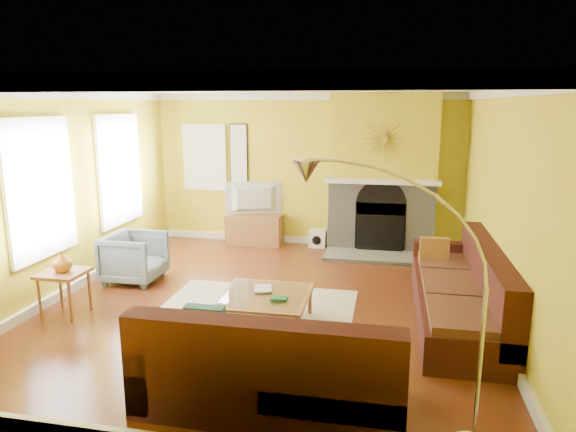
% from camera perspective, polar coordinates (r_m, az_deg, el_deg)
% --- Properties ---
extents(floor, '(5.50, 6.00, 0.02)m').
position_cam_1_polar(floor, '(6.73, -2.20, -9.66)').
color(floor, brown).
rests_on(floor, ground).
extents(ceiling, '(5.50, 6.00, 0.02)m').
position_cam_1_polar(ceiling, '(6.25, -2.41, 14.17)').
color(ceiling, white).
rests_on(ceiling, ground).
extents(wall_back, '(5.50, 0.02, 2.70)m').
position_cam_1_polar(wall_back, '(9.27, 2.06, 5.11)').
color(wall_back, gold).
rests_on(wall_back, ground).
extents(wall_front, '(5.50, 0.02, 2.70)m').
position_cam_1_polar(wall_front, '(3.58, -13.70, -6.82)').
color(wall_front, gold).
rests_on(wall_front, ground).
extents(wall_left, '(0.02, 6.00, 2.70)m').
position_cam_1_polar(wall_left, '(7.48, -23.33, 2.41)').
color(wall_left, gold).
rests_on(wall_left, ground).
extents(wall_right, '(0.02, 6.00, 2.70)m').
position_cam_1_polar(wall_right, '(6.31, 22.87, 0.78)').
color(wall_right, gold).
rests_on(wall_right, ground).
extents(baseboard, '(5.50, 6.00, 0.12)m').
position_cam_1_polar(baseboard, '(6.70, -2.21, -9.10)').
color(baseboard, white).
rests_on(baseboard, floor).
extents(crown_molding, '(5.50, 6.00, 0.12)m').
position_cam_1_polar(crown_molding, '(6.25, -2.41, 13.53)').
color(crown_molding, white).
rests_on(crown_molding, ceiling).
extents(window_left_near, '(0.06, 1.22, 1.72)m').
position_cam_1_polar(window_left_near, '(8.53, -18.29, 4.90)').
color(window_left_near, white).
rests_on(window_left_near, wall_left).
extents(window_left_far, '(0.06, 1.22, 1.72)m').
position_cam_1_polar(window_left_far, '(6.96, -25.93, 2.76)').
color(window_left_far, white).
rests_on(window_left_far, wall_left).
extents(window_back, '(0.82, 0.06, 1.22)m').
position_cam_1_polar(window_back, '(9.68, -9.22, 6.46)').
color(window_back, white).
rests_on(window_back, wall_back).
extents(wall_art, '(0.34, 0.04, 1.14)m').
position_cam_1_polar(wall_art, '(9.48, -5.49, 6.75)').
color(wall_art, white).
rests_on(wall_art, wall_back).
extents(fireplace, '(1.80, 0.40, 2.70)m').
position_cam_1_polar(fireplace, '(8.94, 10.44, 4.66)').
color(fireplace, gray).
rests_on(fireplace, floor).
extents(mantel, '(1.92, 0.22, 0.08)m').
position_cam_1_polar(mantel, '(8.72, 10.39, 3.81)').
color(mantel, white).
rests_on(mantel, fireplace).
extents(hearth, '(1.80, 0.70, 0.06)m').
position_cam_1_polar(hearth, '(8.68, 10.04, -4.48)').
color(hearth, gray).
rests_on(hearth, floor).
extents(sunburst, '(0.70, 0.04, 0.70)m').
position_cam_1_polar(sunburst, '(8.66, 10.57, 8.40)').
color(sunburst, olive).
rests_on(sunburst, fireplace).
extents(rug, '(2.40, 1.80, 0.02)m').
position_cam_1_polar(rug, '(6.48, -3.61, -10.40)').
color(rug, beige).
rests_on(rug, floor).
extents(sectional_sofa, '(3.29, 3.99, 0.90)m').
position_cam_1_polar(sectional_sofa, '(5.75, 7.00, -8.71)').
color(sectional_sofa, '#3F1914').
rests_on(sectional_sofa, floor).
extents(coffee_table, '(1.00, 1.00, 0.40)m').
position_cam_1_polar(coffee_table, '(5.97, -2.58, -10.44)').
color(coffee_table, white).
rests_on(coffee_table, floor).
extents(media_console, '(1.00, 0.45, 0.55)m').
position_cam_1_polar(media_console, '(9.39, -3.74, -1.49)').
color(media_console, '#956036').
rests_on(media_console, floor).
extents(tv, '(1.01, 0.48, 0.59)m').
position_cam_1_polar(tv, '(9.27, -3.78, 1.93)').
color(tv, black).
rests_on(tv, media_console).
extents(subwoofer, '(0.30, 0.30, 0.30)m').
position_cam_1_polar(subwoofer, '(9.26, 3.33, -2.48)').
color(subwoofer, white).
rests_on(subwoofer, floor).
extents(armchair, '(0.78, 0.76, 0.71)m').
position_cam_1_polar(armchair, '(7.71, -16.71, -4.44)').
color(armchair, slate).
rests_on(armchair, floor).
extents(side_table, '(0.50, 0.50, 0.55)m').
position_cam_1_polar(side_table, '(6.81, -23.54, -7.88)').
color(side_table, '#956036').
rests_on(side_table, floor).
extents(vase, '(0.24, 0.24, 0.25)m').
position_cam_1_polar(vase, '(6.69, -23.83, -4.66)').
color(vase, '#C6771E').
rests_on(vase, side_table).
extents(book, '(0.26, 0.31, 0.03)m').
position_cam_1_polar(book, '(6.02, -3.77, -8.11)').
color(book, white).
rests_on(book, coffee_table).
extents(arc_lamp, '(1.35, 0.36, 2.12)m').
position_cam_1_polar(arc_lamp, '(3.79, 12.21, -10.36)').
color(arc_lamp, silver).
rests_on(arc_lamp, floor).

